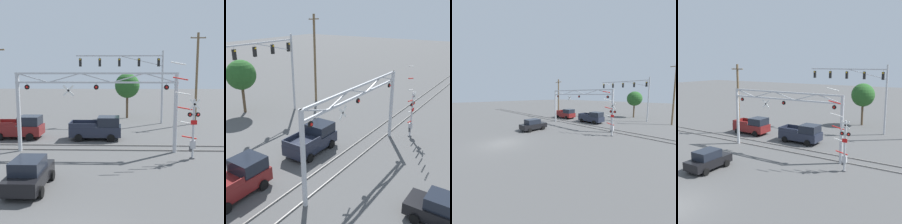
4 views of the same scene
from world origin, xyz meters
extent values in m
cube|color=gray|center=(0.00, 13.39, 0.05)|extent=(80.00, 0.08, 0.10)
cube|color=gray|center=(0.00, 14.82, 0.05)|extent=(80.00, 0.08, 0.10)
cylinder|color=#B7BABF|center=(-6.10, 13.11, 3.09)|extent=(0.30, 0.30, 6.19)
cylinder|color=#B7BABF|center=(6.10, 13.11, 3.09)|extent=(0.30, 0.30, 6.19)
cube|color=#B7BABF|center=(0.00, 13.11, 5.43)|extent=(12.50, 0.14, 0.14)
cube|color=#B7BABF|center=(0.00, 13.11, 6.12)|extent=(12.50, 0.14, 0.14)
cube|color=#B7BABF|center=(-4.88, 13.11, 5.77)|extent=(2.46, 0.08, 0.76)
cube|color=#B7BABF|center=(-2.44, 13.11, 5.77)|extent=(2.46, 0.08, 0.76)
cube|color=#B7BABF|center=(0.00, 13.11, 5.77)|extent=(2.46, 0.08, 0.76)
cube|color=#B7BABF|center=(2.44, 13.11, 5.77)|extent=(2.46, 0.08, 0.76)
cube|color=#B7BABF|center=(4.88, 13.11, 5.77)|extent=(2.46, 0.08, 0.76)
cylinder|color=black|center=(-5.35, 13.11, 5.07)|extent=(0.38, 0.10, 0.38)
sphere|color=red|center=(-5.35, 13.04, 5.07)|extent=(0.18, 0.18, 0.18)
cylinder|color=#B7BABF|center=(-5.35, 13.11, 5.31)|extent=(0.04, 0.04, 0.10)
cylinder|color=black|center=(0.00, 13.11, 5.07)|extent=(0.38, 0.10, 0.38)
sphere|color=red|center=(0.00, 13.04, 5.07)|extent=(0.18, 0.18, 0.18)
cylinder|color=#B7BABF|center=(0.00, 13.11, 5.31)|extent=(0.04, 0.04, 0.10)
cylinder|color=black|center=(5.35, 13.11, 5.07)|extent=(0.38, 0.10, 0.38)
sphere|color=red|center=(5.35, 13.04, 5.07)|extent=(0.18, 0.18, 0.18)
cylinder|color=#B7BABF|center=(5.35, 13.11, 5.31)|extent=(0.04, 0.04, 0.10)
cube|color=white|center=(-2.13, 13.01, 4.81)|extent=(0.88, 0.03, 0.88)
cube|color=white|center=(-2.13, 13.01, 4.81)|extent=(0.88, 0.03, 0.88)
cylinder|color=black|center=(-2.13, 12.98, 4.81)|extent=(0.04, 0.04, 0.02)
cylinder|color=#B7BABF|center=(7.07, 11.46, 2.16)|extent=(0.16, 0.16, 4.33)
cylinder|color=#59595B|center=(7.07, 11.46, 0.05)|extent=(0.35, 0.35, 0.10)
cube|color=white|center=(7.07, 11.35, 3.98)|extent=(0.78, 0.03, 0.78)
cube|color=white|center=(7.07, 11.35, 3.98)|extent=(0.78, 0.03, 0.78)
cylinder|color=black|center=(7.07, 11.33, 3.98)|extent=(0.04, 0.04, 0.02)
cylinder|color=black|center=(6.79, 11.46, 3.23)|extent=(0.32, 0.09, 0.32)
sphere|color=red|center=(6.79, 11.40, 3.23)|extent=(0.16, 0.16, 0.16)
cylinder|color=black|center=(7.35, 11.46, 3.23)|extent=(0.32, 0.09, 0.32)
sphere|color=red|center=(7.35, 11.40, 3.23)|extent=(0.16, 0.16, 0.16)
cube|color=#B7BABF|center=(7.07, 11.46, 3.23)|extent=(0.64, 0.06, 0.06)
cube|color=red|center=(7.07, 11.36, 2.68)|extent=(0.44, 0.02, 0.32)
cube|color=#B2B2B7|center=(7.07, 11.46, 1.05)|extent=(0.36, 0.28, 0.56)
cylinder|color=red|center=(6.79, 11.46, 1.57)|extent=(1.06, 0.09, 0.28)
cylinder|color=white|center=(6.61, 11.46, 2.62)|extent=(1.06, 0.09, 0.28)
cylinder|color=red|center=(6.42, 11.46, 3.67)|extent=(1.06, 0.09, 0.28)
cylinder|color=white|center=(6.23, 11.46, 4.72)|extent=(1.06, 0.09, 0.28)
cylinder|color=red|center=(6.05, 11.46, 5.76)|extent=(1.06, 0.09, 0.28)
cylinder|color=white|center=(5.86, 11.46, 6.81)|extent=(1.06, 0.09, 0.28)
cube|color=#3F3F42|center=(6.95, 11.46, 0.71)|extent=(0.24, 0.12, 0.36)
cylinder|color=#B7BABF|center=(6.90, 25.80, 4.39)|extent=(0.24, 0.24, 8.77)
cube|color=#B7BABF|center=(1.70, 25.80, 8.17)|extent=(10.40, 0.14, 0.14)
cube|color=#B7BABF|center=(4.30, 25.80, 7.57)|extent=(5.22, 0.08, 1.28)
cylinder|color=#B7BABF|center=(-3.00, 25.80, 8.02)|extent=(0.04, 0.04, 0.30)
cube|color=black|center=(-3.00, 25.80, 7.39)|extent=(0.30, 0.26, 0.97)
sphere|color=yellow|center=(-3.00, 25.64, 7.74)|extent=(0.18, 0.18, 0.18)
cylinder|color=#B7BABF|center=(-0.65, 25.80, 8.02)|extent=(0.04, 0.04, 0.30)
cube|color=black|center=(-0.65, 25.80, 7.39)|extent=(0.30, 0.26, 0.97)
sphere|color=yellow|center=(-0.65, 25.64, 7.74)|extent=(0.18, 0.18, 0.18)
cylinder|color=#B7BABF|center=(1.70, 25.80, 8.02)|extent=(0.04, 0.04, 0.30)
cube|color=black|center=(1.70, 25.80, 7.39)|extent=(0.30, 0.26, 0.97)
sphere|color=yellow|center=(1.70, 25.64, 7.74)|extent=(0.18, 0.18, 0.18)
cylinder|color=#B7BABF|center=(4.05, 25.80, 8.02)|extent=(0.04, 0.04, 0.30)
cube|color=black|center=(4.05, 25.80, 7.39)|extent=(0.30, 0.26, 0.97)
sphere|color=yellow|center=(4.05, 25.64, 7.74)|extent=(0.18, 0.18, 0.18)
cylinder|color=#B7BABF|center=(6.40, 25.80, 8.02)|extent=(0.04, 0.04, 0.30)
cube|color=black|center=(6.40, 25.80, 7.39)|extent=(0.30, 0.26, 0.97)
sphere|color=yellow|center=(6.40, 25.64, 7.74)|extent=(0.18, 0.18, 0.18)
cube|color=#1E2333|center=(-0.45, 17.25, 0.81)|extent=(4.72, 2.09, 0.93)
cube|color=black|center=(0.78, 17.25, 1.70)|extent=(1.97, 1.92, 0.86)
cube|color=#1E2333|center=(-1.53, 16.24, 1.47)|extent=(2.35, 0.08, 0.39)
cube|color=#1E2333|center=(-1.53, 18.25, 1.47)|extent=(2.35, 0.08, 0.39)
cube|color=#1E2333|center=(-2.76, 17.25, 1.47)|extent=(0.10, 2.01, 0.39)
cylinder|color=black|center=(1.01, 16.19, 0.35)|extent=(0.70, 0.24, 0.70)
cylinder|color=black|center=(1.01, 18.31, 0.35)|extent=(0.70, 0.24, 0.70)
cylinder|color=black|center=(-1.91, 16.19, 0.35)|extent=(0.70, 0.24, 0.70)
cylinder|color=black|center=(-1.91, 18.31, 0.35)|extent=(0.70, 0.24, 0.70)
cube|color=maroon|center=(-7.83, 17.48, 0.81)|extent=(4.56, 2.09, 0.93)
cube|color=black|center=(-6.64, 17.48, 1.70)|extent=(1.90, 1.92, 0.86)
cube|color=maroon|center=(-8.88, 16.48, 1.47)|extent=(2.26, 0.08, 0.39)
cube|color=maroon|center=(-8.88, 18.49, 1.47)|extent=(2.26, 0.08, 0.39)
cylinder|color=black|center=(-6.41, 16.43, 0.35)|extent=(0.70, 0.24, 0.70)
cylinder|color=black|center=(-6.41, 18.54, 0.35)|extent=(0.70, 0.24, 0.70)
cylinder|color=black|center=(-9.24, 18.54, 0.35)|extent=(0.70, 0.24, 0.70)
cube|color=black|center=(-2.99, 5.92, 0.65)|extent=(1.78, 3.89, 0.71)
cube|color=black|center=(-2.99, 5.76, 1.35)|extent=(1.51, 2.03, 0.68)
cylinder|color=black|center=(-3.89, 7.09, 0.30)|extent=(0.24, 0.60, 0.60)
cylinder|color=black|center=(-2.09, 7.09, 0.30)|extent=(0.24, 0.60, 0.60)
cylinder|color=black|center=(-3.89, 4.75, 0.30)|extent=(0.24, 0.60, 0.60)
cylinder|color=black|center=(-2.09, 4.75, 0.30)|extent=(0.24, 0.60, 0.60)
cylinder|color=silver|center=(-8.65, 16.98, 8.31)|extent=(0.08, 0.08, 0.12)
cylinder|color=brown|center=(10.97, 25.75, 5.42)|extent=(0.28, 0.28, 10.83)
cube|color=brown|center=(10.97, 25.75, 10.23)|extent=(1.80, 0.12, 0.12)
cylinder|color=silver|center=(10.15, 25.75, 10.33)|extent=(0.08, 0.08, 0.12)
cylinder|color=silver|center=(11.79, 25.75, 10.33)|extent=(0.08, 0.08, 0.12)
cylinder|color=brown|center=(2.76, 29.78, 1.63)|extent=(0.32, 0.32, 3.26)
sphere|color=#265623|center=(2.76, 29.78, 4.43)|extent=(3.35, 3.35, 3.35)
camera|label=1|loc=(1.86, -8.34, 6.17)|focal=45.00mm
camera|label=2|loc=(-16.69, 3.54, 11.13)|focal=45.00mm
camera|label=3|loc=(16.41, -6.37, 5.48)|focal=24.00mm
camera|label=4|loc=(14.93, -9.87, 8.91)|focal=45.00mm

